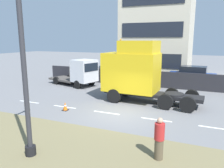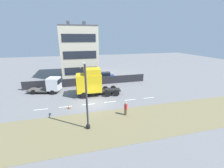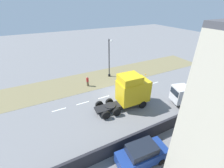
% 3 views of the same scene
% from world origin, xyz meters
% --- Properties ---
extents(ground_plane, '(120.00, 120.00, 0.00)m').
position_xyz_m(ground_plane, '(0.00, 0.00, 0.00)').
color(ground_plane, slate).
rests_on(ground_plane, ground).
extents(grass_verge, '(7.00, 44.00, 0.01)m').
position_xyz_m(grass_verge, '(-6.00, 0.00, 0.01)').
color(grass_verge, olive).
rests_on(grass_verge, ground).
extents(lane_markings, '(0.16, 17.80, 0.00)m').
position_xyz_m(lane_markings, '(0.00, -0.70, 0.00)').
color(lane_markings, white).
rests_on(lane_markings, ground).
extents(boundary_wall, '(0.25, 24.00, 1.57)m').
position_xyz_m(boundary_wall, '(9.00, 0.00, 0.79)').
color(boundary_wall, '#232328').
rests_on(boundary_wall, ground).
extents(building_block, '(9.39, 8.03, 12.77)m').
position_xyz_m(building_block, '(17.17, 1.08, 5.84)').
color(building_block, beige).
rests_on(building_block, ground).
extents(lorry_cab, '(2.89, 7.32, 4.67)m').
position_xyz_m(lorry_cab, '(3.40, 0.09, 2.28)').
color(lorry_cab, black).
rests_on(lorry_cab, ground).
extents(flatbed_truck, '(3.49, 5.87, 2.70)m').
position_xyz_m(flatbed_truck, '(6.35, 6.53, 1.42)').
color(flatbed_truck, silver).
rests_on(flatbed_truck, ground).
extents(parked_car, '(2.15, 4.57, 2.04)m').
position_xyz_m(parked_car, '(10.75, -3.59, 0.99)').
color(parked_car, navy).
rests_on(parked_car, ground).
extents(lamp_post, '(1.33, 0.42, 6.91)m').
position_xyz_m(lamp_post, '(-5.92, 1.56, 3.09)').
color(lamp_post, black).
rests_on(lamp_post, ground).
extents(pedestrian, '(0.39, 0.39, 1.71)m').
position_xyz_m(pedestrian, '(-4.27, -3.26, 0.84)').
color(pedestrian, brown).
rests_on(pedestrian, ground).
extents(traffic_cone_lead, '(0.36, 0.36, 0.58)m').
position_xyz_m(traffic_cone_lead, '(-0.62, 3.62, 0.28)').
color(traffic_cone_lead, black).
rests_on(traffic_cone_lead, ground).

